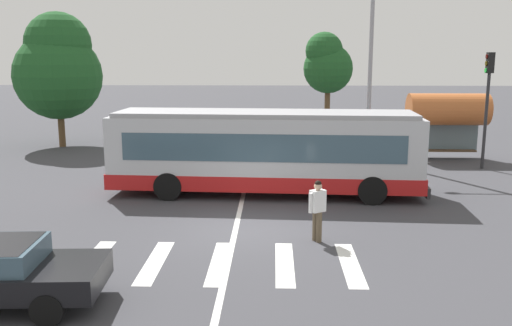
{
  "coord_description": "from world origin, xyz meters",
  "views": [
    {
      "loc": [
        0.83,
        -15.58,
        5.03
      ],
      "look_at": [
        0.19,
        3.54,
        1.3
      ],
      "focal_mm": 38.68,
      "sensor_mm": 36.0,
      "label": 1
    }
  ],
  "objects": [
    {
      "name": "background_tree_left",
      "position": [
        -11.07,
        14.75,
        4.43
      ],
      "size": [
        4.78,
        4.78,
        7.4
      ],
      "color": "brown",
      "rests_on": "ground_plane"
    },
    {
      "name": "background_tree_right",
      "position": [
        4.22,
        20.73,
        4.53
      ],
      "size": [
        3.21,
        3.21,
        6.55
      ],
      "color": "brown",
      "rests_on": "ground_plane"
    },
    {
      "name": "city_transit_bus",
      "position": [
        0.5,
        4.24,
        1.59
      ],
      "size": [
        11.46,
        3.13,
        3.06
      ],
      "color": "black",
      "rests_on": "ground_plane"
    },
    {
      "name": "bus_stop_shelter",
      "position": [
        9.25,
        11.42,
        2.42
      ],
      "size": [
        3.83,
        1.54,
        3.25
      ],
      "color": "#28282B",
      "rests_on": "ground_plane"
    },
    {
      "name": "traffic_light_far_corner",
      "position": [
        10.27,
        9.24,
        3.45
      ],
      "size": [
        0.33,
        0.32,
        5.18
      ],
      "color": "#28282B",
      "rests_on": "ground_plane"
    },
    {
      "name": "twin_arm_street_lamp",
      "position": [
        5.41,
        11.33,
        6.06
      ],
      "size": [
        4.63,
        0.32,
        9.96
      ],
      "color": "#939399",
      "rests_on": "ground_plane"
    },
    {
      "name": "crosswalk_painted_stripes",
      "position": [
        -0.5,
        -2.73,
        0.0
      ],
      "size": [
        6.88,
        2.95,
        0.01
      ],
      "color": "silver",
      "rests_on": "ground_plane"
    },
    {
      "name": "parked_car_white",
      "position": [
        -1.24,
        13.51,
        0.77
      ],
      "size": [
        2.08,
        4.6,
        1.35
      ],
      "color": "black",
      "rests_on": "ground_plane"
    },
    {
      "name": "parked_car_charcoal",
      "position": [
        -4.14,
        13.24,
        0.77
      ],
      "size": [
        1.96,
        4.54,
        1.35
      ],
      "color": "black",
      "rests_on": "ground_plane"
    },
    {
      "name": "ground_plane",
      "position": [
        0.0,
        0.0,
        0.0
      ],
      "size": [
        160.0,
        160.0,
        0.0
      ],
      "primitive_type": "plane",
      "color": "#3D3D42"
    },
    {
      "name": "pedestrian_crossing_street",
      "position": [
        2.03,
        -1.01,
        0.97
      ],
      "size": [
        0.5,
        0.44,
        1.72
      ],
      "color": "brown",
      "rests_on": "ground_plane"
    },
    {
      "name": "parked_car_teal",
      "position": [
        4.09,
        13.3,
        0.77
      ],
      "size": [
        1.93,
        4.53,
        1.35
      ],
      "color": "black",
      "rests_on": "ground_plane"
    },
    {
      "name": "parked_car_red",
      "position": [
        1.43,
        13.92,
        0.77
      ],
      "size": [
        1.89,
        4.51,
        1.35
      ],
      "color": "black",
      "rests_on": "ground_plane"
    },
    {
      "name": "lane_center_line",
      "position": [
        -0.29,
        2.0,
        0.0
      ],
      "size": [
        0.16,
        24.0,
        0.01
      ],
      "primitive_type": "cube",
      "color": "silver",
      "rests_on": "ground_plane"
    }
  ]
}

